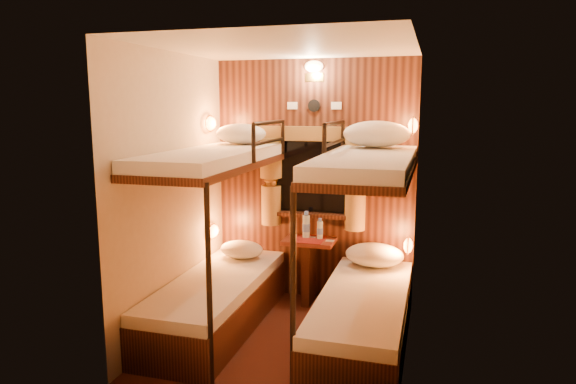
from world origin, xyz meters
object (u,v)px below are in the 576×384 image
(bunk_right, at_px, (364,280))
(bottle_right, at_px, (320,230))
(table, at_px, (309,262))
(bunk_left, at_px, (216,266))
(bottle_left, at_px, (306,226))

(bunk_right, xyz_separation_m, bottle_right, (-0.55, 0.83, 0.18))
(bunk_right, distance_m, table, 1.02)
(bunk_left, distance_m, bunk_right, 1.30)
(bunk_left, relative_size, bottle_right, 9.10)
(bunk_right, bearing_deg, bottle_right, 123.61)
(bottle_left, relative_size, bottle_right, 1.29)
(bunk_left, xyz_separation_m, bunk_right, (1.30, 0.00, 0.00))
(table, distance_m, bottle_right, 0.34)
(table, height_order, bottle_left, bottle_left)
(bunk_right, xyz_separation_m, bottle_left, (-0.69, 0.84, 0.21))
(bottle_left, xyz_separation_m, bottle_right, (0.14, -0.01, -0.03))
(bunk_left, height_order, table, bunk_left)
(bottle_left, height_order, bottle_right, bottle_left)
(table, height_order, bottle_right, bottle_right)
(bottle_left, bearing_deg, bottle_right, -4.09)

